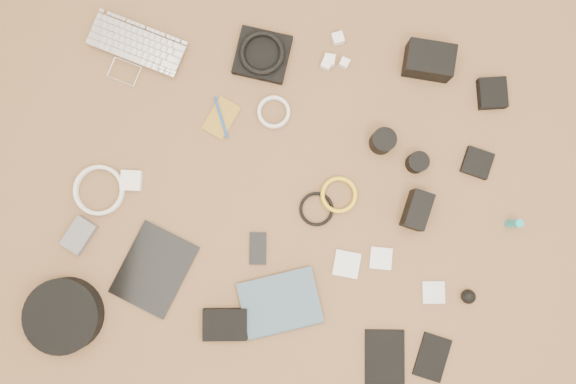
# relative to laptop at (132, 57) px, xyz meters

# --- Properties ---
(room_shell) EXTENTS (4.04, 4.04, 2.58)m
(room_shell) POSITION_rel_laptop_xyz_m (0.54, -0.39, 1.24)
(room_shell) COLOR brown
(room_shell) RESTS_ON ground
(laptop) EXTENTS (0.35, 0.28, 0.02)m
(laptop) POSITION_rel_laptop_xyz_m (0.00, 0.00, 0.00)
(laptop) COLOR silver
(laptop) RESTS_ON ground
(headphone_pouch) EXTENTS (0.18, 0.17, 0.03)m
(headphone_pouch) POSITION_rel_laptop_xyz_m (0.41, 0.06, 0.00)
(headphone_pouch) COLOR black
(headphone_pouch) RESTS_ON ground
(headphones) EXTENTS (0.17, 0.17, 0.02)m
(headphones) POSITION_rel_laptop_xyz_m (0.41, 0.06, 0.03)
(headphones) COLOR black
(headphones) RESTS_ON headphone_pouch
(charger_a) EXTENTS (0.04, 0.04, 0.03)m
(charger_a) POSITION_rel_laptop_xyz_m (0.62, 0.05, 0.00)
(charger_a) COLOR white
(charger_a) RESTS_ON ground
(charger_b) EXTENTS (0.03, 0.03, 0.03)m
(charger_b) POSITION_rel_laptop_xyz_m (0.67, 0.07, 0.00)
(charger_b) COLOR white
(charger_b) RESTS_ON ground
(charger_c) EXTENTS (0.05, 0.05, 0.03)m
(charger_c) POSITION_rel_laptop_xyz_m (0.64, 0.14, 0.00)
(charger_c) COLOR white
(charger_c) RESTS_ON ground
(charger_d) EXTENTS (0.04, 0.04, 0.03)m
(charger_d) POSITION_rel_laptop_xyz_m (0.62, 0.07, 0.00)
(charger_d) COLOR white
(charger_d) RESTS_ON ground
(dslr_camera) EXTENTS (0.15, 0.11, 0.08)m
(dslr_camera) POSITION_rel_laptop_xyz_m (0.93, 0.10, 0.03)
(dslr_camera) COLOR black
(dslr_camera) RESTS_ON ground
(lens_pouch) EXTENTS (0.10, 0.11, 0.03)m
(lens_pouch) POSITION_rel_laptop_xyz_m (1.15, 0.03, 0.01)
(lens_pouch) COLOR black
(lens_pouch) RESTS_ON ground
(notebook_olive) EXTENTS (0.12, 0.14, 0.01)m
(notebook_olive) POSITION_rel_laptop_xyz_m (0.31, -0.16, -0.01)
(notebook_olive) COLOR olive
(notebook_olive) RESTS_ON ground
(pen_blue) EXTENTS (0.06, 0.13, 0.01)m
(pen_blue) POSITION_rel_laptop_xyz_m (0.31, -0.16, -0.00)
(pen_blue) COLOR #1543AA
(pen_blue) RESTS_ON notebook_olive
(cable_white_a) EXTENTS (0.12, 0.12, 0.01)m
(cable_white_a) POSITION_rel_laptop_xyz_m (0.47, -0.12, -0.01)
(cable_white_a) COLOR silver
(cable_white_a) RESTS_ON ground
(lens_a) EXTENTS (0.09, 0.09, 0.08)m
(lens_a) POSITION_rel_laptop_xyz_m (0.82, -0.17, 0.03)
(lens_a) COLOR black
(lens_a) RESTS_ON ground
(lens_b) EXTENTS (0.09, 0.09, 0.06)m
(lens_b) POSITION_rel_laptop_xyz_m (0.93, -0.22, 0.02)
(lens_b) COLOR black
(lens_b) RESTS_ON ground
(card_reader) EXTENTS (0.10, 0.10, 0.02)m
(card_reader) POSITION_rel_laptop_xyz_m (1.13, -0.20, -0.00)
(card_reader) COLOR black
(card_reader) RESTS_ON ground
(power_brick) EXTENTS (0.07, 0.07, 0.03)m
(power_brick) POSITION_rel_laptop_xyz_m (0.06, -0.39, 0.00)
(power_brick) COLOR white
(power_brick) RESTS_ON ground
(cable_white_b) EXTENTS (0.21, 0.21, 0.01)m
(cable_white_b) POSITION_rel_laptop_xyz_m (-0.04, -0.44, -0.01)
(cable_white_b) COLOR silver
(cable_white_b) RESTS_ON ground
(cable_black) EXTENTS (0.11, 0.11, 0.01)m
(cable_black) POSITION_rel_laptop_xyz_m (0.64, -0.41, -0.01)
(cable_black) COLOR black
(cable_black) RESTS_ON ground
(cable_yellow) EXTENTS (0.13, 0.13, 0.01)m
(cable_yellow) POSITION_rel_laptop_xyz_m (0.71, -0.35, -0.01)
(cable_yellow) COLOR yellow
(cable_yellow) RESTS_ON ground
(flash) EXTENTS (0.08, 0.13, 0.09)m
(flash) POSITION_rel_laptop_xyz_m (0.95, -0.37, 0.03)
(flash) COLOR black
(flash) RESTS_ON ground
(lens_cleaner) EXTENTS (0.03, 0.03, 0.09)m
(lens_cleaner) POSITION_rel_laptop_xyz_m (1.25, -0.37, 0.03)
(lens_cleaner) COLOR teal
(lens_cleaner) RESTS_ON ground
(battery_charger) EXTENTS (0.11, 0.12, 0.03)m
(battery_charger) POSITION_rel_laptop_xyz_m (-0.08, -0.58, 0.00)
(battery_charger) COLOR #5D5D62
(battery_charger) RESTS_ON ground
(tablet) EXTENTS (0.26, 0.30, 0.01)m
(tablet) POSITION_rel_laptop_xyz_m (0.17, -0.66, -0.01)
(tablet) COLOR black
(tablet) RESTS_ON ground
(phone) EXTENTS (0.06, 0.11, 0.01)m
(phone) POSITION_rel_laptop_xyz_m (0.48, -0.55, -0.01)
(phone) COLOR black
(phone) RESTS_ON ground
(filter_case_left) EXTENTS (0.08, 0.08, 0.01)m
(filter_case_left) POSITION_rel_laptop_xyz_m (0.76, -0.56, -0.01)
(filter_case_left) COLOR silver
(filter_case_left) RESTS_ON ground
(filter_case_mid) EXTENTS (0.07, 0.07, 0.01)m
(filter_case_mid) POSITION_rel_laptop_xyz_m (0.86, -0.53, -0.01)
(filter_case_mid) COLOR silver
(filter_case_mid) RESTS_ON ground
(filter_case_right) EXTENTS (0.08, 0.08, 0.01)m
(filter_case_right) POSITION_rel_laptop_xyz_m (1.04, -0.62, -0.01)
(filter_case_right) COLOR silver
(filter_case_right) RESTS_ON ground
(air_blower) EXTENTS (0.06, 0.06, 0.04)m
(air_blower) POSITION_rel_laptop_xyz_m (1.14, -0.61, 0.01)
(air_blower) COLOR black
(air_blower) RESTS_ON ground
(headphone_case) EXTENTS (0.30, 0.30, 0.06)m
(headphone_case) POSITION_rel_laptop_xyz_m (-0.08, -0.83, 0.02)
(headphone_case) COLOR black
(headphone_case) RESTS_ON ground
(drive_case) EXTENTS (0.15, 0.11, 0.03)m
(drive_case) POSITION_rel_laptop_xyz_m (0.41, -0.79, 0.00)
(drive_case) COLOR black
(drive_case) RESTS_ON ground
(paperback) EXTENTS (0.28, 0.25, 0.02)m
(paperback) POSITION_rel_laptop_xyz_m (0.60, -0.79, -0.00)
(paperback) COLOR #3C5365
(paperback) RESTS_ON ground
(notebook_black_a) EXTENTS (0.14, 0.21, 0.01)m
(notebook_black_a) POSITION_rel_laptop_xyz_m (0.91, -0.84, -0.01)
(notebook_black_a) COLOR black
(notebook_black_a) RESTS_ON ground
(notebook_black_b) EXTENTS (0.11, 0.15, 0.01)m
(notebook_black_b) POSITION_rel_laptop_xyz_m (1.05, -0.81, -0.01)
(notebook_black_b) COLOR black
(notebook_black_b) RESTS_ON ground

